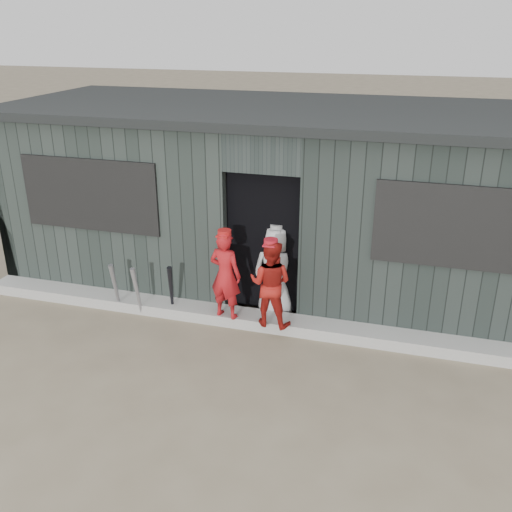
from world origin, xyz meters
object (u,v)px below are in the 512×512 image
(player_red_right, at_px, (270,283))
(bat_right, at_px, (171,290))
(bat_left, at_px, (137,292))
(dugout, at_px, (287,197))
(bat_mid, at_px, (116,288))
(player_grey_back, at_px, (276,272))
(player_red_left, at_px, (225,275))

(player_red_right, bearing_deg, bat_right, 0.07)
(bat_left, height_order, dugout, dugout)
(bat_mid, xyz_separation_m, player_grey_back, (2.12, 0.54, 0.27))
(bat_mid, bearing_deg, bat_right, 8.06)
(bat_right, bearing_deg, player_red_right, -3.92)
(dugout, bearing_deg, player_grey_back, -82.64)
(player_red_left, height_order, player_grey_back, player_red_left)
(player_red_left, relative_size, player_red_right, 1.04)
(bat_mid, bearing_deg, player_red_left, 1.85)
(player_red_left, bearing_deg, bat_left, 14.29)
(bat_mid, height_order, player_grey_back, player_grey_back)
(player_red_right, xyz_separation_m, dugout, (-0.23, 1.85, 0.57))
(bat_left, relative_size, dugout, 0.09)
(bat_mid, distance_m, bat_right, 0.78)
(bat_left, height_order, bat_mid, bat_left)
(bat_left, bearing_deg, player_grey_back, 17.98)
(bat_left, distance_m, player_red_right, 1.86)
(bat_mid, relative_size, dugout, 0.09)
(bat_right, height_order, player_red_left, player_red_left)
(player_red_right, bearing_deg, dugout, -78.94)
(bat_mid, bearing_deg, player_red_right, 0.35)
(bat_left, distance_m, player_red_left, 1.28)
(player_grey_back, relative_size, dugout, 0.16)
(bat_right, distance_m, dugout, 2.30)
(bat_right, height_order, player_grey_back, player_grey_back)
(bat_left, height_order, player_red_right, player_red_right)
(bat_mid, relative_size, player_red_right, 0.65)
(bat_right, relative_size, player_grey_back, 0.61)
(dugout, bearing_deg, player_red_left, -101.67)
(player_red_left, bearing_deg, bat_right, 5.94)
(bat_mid, bearing_deg, dugout, 43.78)
(player_red_left, xyz_separation_m, player_red_right, (0.60, -0.04, -0.02))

